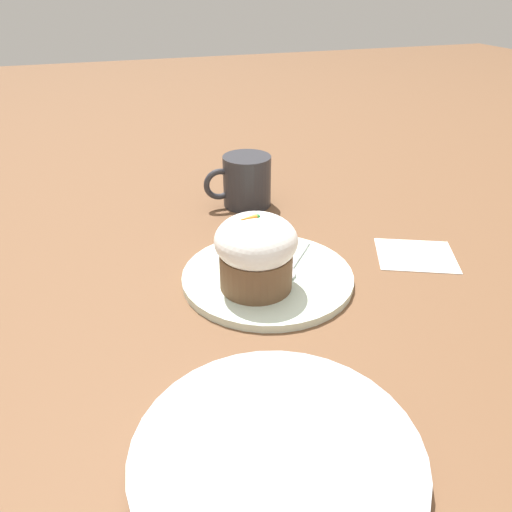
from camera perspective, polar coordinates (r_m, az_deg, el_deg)
name	(u,v)px	position (r m, az deg, el deg)	size (l,w,h in m)	color
ground_plane	(268,280)	(0.67, 1.33, -2.76)	(4.00, 4.00, 0.00)	brown
dessert_plate	(268,277)	(0.67, 1.33, -2.38)	(0.23, 0.23, 0.01)	silver
carrot_cake	(256,252)	(0.62, 0.00, 0.50)	(0.10, 0.10, 0.10)	brown
spoon	(289,268)	(0.68, 3.83, -1.33)	(0.09, 0.10, 0.01)	silver
coffee_cup	(246,181)	(0.88, -1.17, 8.56)	(0.12, 0.08, 0.09)	#2D2D33
side_plate	(277,455)	(0.45, 2.43, -21.81)	(0.25, 0.25, 0.02)	#B2B7BC
paper_napkin	(416,255)	(0.77, 17.79, 0.11)	(0.14, 0.13, 0.00)	white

